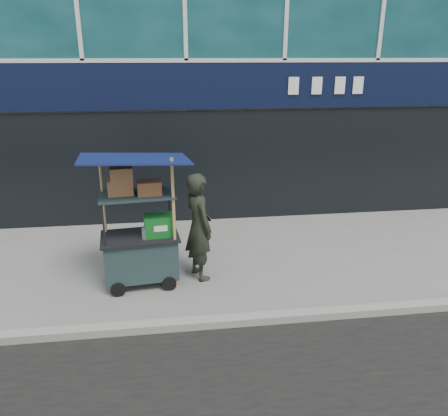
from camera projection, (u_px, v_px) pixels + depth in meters
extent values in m
plane|color=slate|center=(206.00, 318.00, 6.16)|extent=(80.00, 80.00, 0.00)
cube|color=gray|center=(207.00, 323.00, 5.95)|extent=(80.00, 0.18, 0.12)
cube|color=black|center=(187.00, 87.00, 8.80)|extent=(15.68, 0.06, 0.90)
cube|color=black|center=(189.00, 168.00, 9.40)|extent=(15.68, 0.04, 2.40)
cube|color=#19292B|center=(141.00, 256.00, 6.96)|extent=(1.19, 0.77, 0.66)
cylinder|color=black|center=(118.00, 290.00, 6.68)|extent=(0.23, 0.07, 0.22)
cylinder|color=black|center=(169.00, 284.00, 6.85)|extent=(0.23, 0.07, 0.22)
cube|color=black|center=(140.00, 236.00, 6.85)|extent=(1.27, 0.86, 0.04)
cylinder|color=black|center=(104.00, 226.00, 6.36)|extent=(0.03, 0.03, 0.70)
cylinder|color=black|center=(174.00, 220.00, 6.59)|extent=(0.03, 0.03, 0.70)
cylinder|color=black|center=(104.00, 213.00, 6.88)|extent=(0.03, 0.03, 0.70)
cylinder|color=black|center=(170.00, 208.00, 7.11)|extent=(0.03, 0.03, 0.70)
cube|color=#19292B|center=(137.00, 195.00, 6.62)|extent=(1.19, 0.77, 0.03)
cylinder|color=#A47C4A|center=(174.00, 226.00, 6.62)|extent=(0.05, 0.05, 2.11)
cylinder|color=#A47C4A|center=(105.00, 222.00, 6.93)|extent=(0.04, 0.04, 2.02)
cube|color=#0D1C4D|center=(134.00, 159.00, 6.43)|extent=(1.71, 1.29, 0.19)
cube|color=#0E591C|center=(160.00, 225.00, 6.81)|extent=(0.50, 0.38, 0.33)
cylinder|color=silver|center=(144.00, 234.00, 6.65)|extent=(0.07, 0.07, 0.19)
cylinder|color=#192DC2|center=(143.00, 228.00, 6.62)|extent=(0.03, 0.03, 0.02)
cube|color=brown|center=(120.00, 187.00, 6.57)|extent=(0.40, 0.32, 0.23)
cube|color=olive|center=(149.00, 188.00, 6.58)|extent=(0.38, 0.30, 0.21)
cube|color=brown|center=(121.00, 174.00, 6.48)|extent=(0.35, 0.28, 0.19)
imported|color=black|center=(199.00, 227.00, 7.04)|extent=(0.64, 0.76, 1.78)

